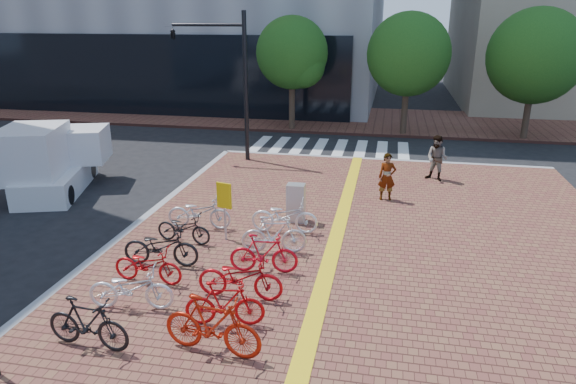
% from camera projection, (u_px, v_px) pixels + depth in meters
% --- Properties ---
extents(ground, '(120.00, 120.00, 0.00)m').
position_uv_depth(ground, '(233.00, 294.00, 11.78)').
color(ground, black).
rests_on(ground, ground).
extents(kerb_north, '(14.00, 0.25, 0.15)m').
position_uv_depth(kerb_north, '(381.00, 161.00, 22.32)').
color(kerb_north, gray).
rests_on(kerb_north, ground).
extents(far_sidewalk, '(70.00, 8.00, 0.15)m').
position_uv_depth(far_sidewalk, '(335.00, 119.00, 31.22)').
color(far_sidewalk, brown).
rests_on(far_sidewalk, ground).
extents(crosswalk, '(7.50, 4.00, 0.01)m').
position_uv_depth(crosswalk, '(329.00, 148.00, 24.66)').
color(crosswalk, silver).
rests_on(crosswalk, ground).
extents(street_trees, '(16.20, 4.60, 6.35)m').
position_uv_depth(street_trees, '(430.00, 57.00, 25.68)').
color(street_trees, '#38281E').
rests_on(street_trees, far_sidewalk).
extents(bike_0, '(1.74, 0.62, 1.03)m').
position_uv_depth(bike_0, '(87.00, 323.00, 9.50)').
color(bike_0, black).
rests_on(bike_0, sidewalk).
extents(bike_1, '(1.89, 0.90, 0.95)m').
position_uv_depth(bike_1, '(131.00, 288.00, 10.80)').
color(bike_1, white).
rests_on(bike_1, sidewalk).
extents(bike_2, '(1.71, 0.66, 0.89)m').
position_uv_depth(bike_2, '(148.00, 265.00, 11.88)').
color(bike_2, red).
rests_on(bike_2, sidewalk).
extents(bike_3, '(1.95, 0.82, 1.00)m').
position_uv_depth(bike_3, '(161.00, 247.00, 12.69)').
color(bike_3, black).
rests_on(bike_3, sidewalk).
extents(bike_4, '(1.66, 0.76, 0.84)m').
position_uv_depth(bike_4, '(184.00, 228.00, 14.00)').
color(bike_4, black).
rests_on(bike_4, sidewalk).
extents(bike_5, '(1.91, 0.79, 0.98)m').
position_uv_depth(bike_5, '(199.00, 212.00, 14.91)').
color(bike_5, silver).
rests_on(bike_5, sidewalk).
extents(bike_6, '(1.98, 0.77, 1.16)m').
position_uv_depth(bike_6, '(212.00, 325.00, 9.32)').
color(bike_6, '#A91E0C').
rests_on(bike_6, sidewalk).
extents(bike_7, '(1.66, 0.71, 0.97)m').
position_uv_depth(bike_7, '(225.00, 304.00, 10.20)').
color(bike_7, red).
rests_on(bike_7, sidewalk).
extents(bike_8, '(1.92, 0.69, 1.00)m').
position_uv_depth(bike_8, '(240.00, 277.00, 11.20)').
color(bike_8, '#B30C13').
rests_on(bike_8, sidewalk).
extents(bike_9, '(1.70, 0.66, 1.00)m').
position_uv_depth(bike_9, '(264.00, 253.00, 12.32)').
color(bike_9, red).
rests_on(bike_9, sidewalk).
extents(bike_10, '(1.77, 0.81, 1.03)m').
position_uv_depth(bike_10, '(274.00, 235.00, 13.34)').
color(bike_10, silver).
rests_on(bike_10, sidewalk).
extents(bike_11, '(1.95, 0.81, 1.00)m').
position_uv_depth(bike_11, '(284.00, 216.00, 14.62)').
color(bike_11, white).
rests_on(bike_11, sidewalk).
extents(pedestrian_a, '(0.63, 0.46, 1.60)m').
position_uv_depth(pedestrian_a, '(387.00, 177.00, 17.14)').
color(pedestrian_a, gray).
rests_on(pedestrian_a, sidewalk).
extents(pedestrian_b, '(1.04, 0.96, 1.71)m').
position_uv_depth(pedestrian_b, '(437.00, 158.00, 19.18)').
color(pedestrian_b, '#525768').
rests_on(pedestrian_b, sidewalk).
extents(utility_box, '(0.54, 0.39, 1.17)m').
position_uv_depth(utility_box, '(296.00, 203.00, 15.40)').
color(utility_box, '#B6B5BA').
rests_on(utility_box, sidewalk).
extents(yellow_sign, '(0.45, 0.16, 1.67)m').
position_uv_depth(yellow_sign, '(224.00, 201.00, 13.91)').
color(yellow_sign, '#B7B7BC').
rests_on(yellow_sign, sidewalk).
extents(traffic_light_pole, '(3.28, 1.26, 6.11)m').
position_uv_depth(traffic_light_pole, '(212.00, 59.00, 21.12)').
color(traffic_light_pole, black).
rests_on(traffic_light_pole, sidewalk).
extents(box_truck, '(3.06, 4.64, 2.48)m').
position_uv_depth(box_truck, '(53.00, 161.00, 18.26)').
color(box_truck, silver).
rests_on(box_truck, ground).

